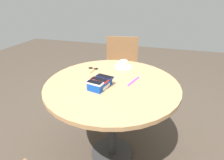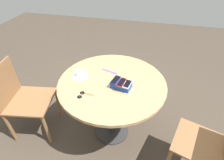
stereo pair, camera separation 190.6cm
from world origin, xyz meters
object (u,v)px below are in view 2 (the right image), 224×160
Objects in this scene: sunglasses at (82,95)px; chair_far_side at (205,147)px; phone_navy at (115,80)px; lanyard_strap at (109,71)px; coffee_cup at (80,73)px; phone_red at (121,82)px; phone_box at (121,85)px; round_table at (112,90)px; saucer at (80,76)px; phone_white at (127,84)px; chair_near_window at (24,99)px.

chair_far_side is at bearing 177.66° from sunglasses.
phone_navy reaches higher than lanyard_strap.
coffee_cup is at bearing -8.60° from phone_navy.
sunglasses is (0.32, 0.18, -0.06)m from phone_red.
phone_box is at bearing 127.16° from lanyard_strap.
sunglasses is at bearing 29.97° from phone_box.
phone_navy is at bearing -16.08° from chair_far_side.
phone_red is (-0.10, 0.07, 0.17)m from round_table.
lanyard_strap is at bearing -110.26° from sunglasses.
saucer is at bearing -65.47° from sunglasses.
phone_box is 0.07m from phone_white.
saucer is (0.44, -0.08, -0.02)m from phone_box.
phone_red reaches higher than phone_box.
coffee_cup reaches higher than round_table.
chair_near_window is at bearing -6.61° from sunglasses.
sunglasses is 0.81m from chair_near_window.
phone_white is 0.42m from sunglasses.
phone_white is 0.70× the size of lanyard_strap.
phone_white reaches higher than coffee_cup.
round_table is 0.18m from phone_navy.
lanyard_strap is 0.21× the size of chair_near_window.
coffee_cup is at bearing 119.46° from saucer.
chair_far_side is at bearing 175.94° from chair_near_window.
round_table is 1.27× the size of chair_far_side.
lanyard_strap is at bearing -52.84° from phone_box.
chair_far_side reaches higher than round_table.
phone_red is 0.45m from saucer.
phone_red is 0.29m from lanyard_strap.
coffee_cup is at bearing -2.13° from round_table.
phone_box is 0.22× the size of chair_near_window.
phone_white is 0.15× the size of chair_near_window.
phone_red is 0.06m from phone_navy.
round_table is 7.66× the size of sunglasses.
coffee_cup is (0.44, -0.08, -0.02)m from phone_red.
chair_near_window is (0.90, 0.32, -0.30)m from lanyard_strap.
chair_near_window is (0.97, 0.16, -0.19)m from round_table.
phone_navy is 0.24m from lanyard_strap.
phone_red is 1.52× the size of coffee_cup.
phone_navy is 1.08m from chair_near_window.
chair_far_side is (-1.24, 0.31, -0.33)m from saucer.
chair_near_window reaches higher than coffee_cup.
phone_white is (-0.16, 0.08, 0.17)m from round_table.
phone_navy is 1.05× the size of sunglasses.
phone_navy is 0.16× the size of chair_near_window.
saucer is at bearing -60.54° from coffee_cup.
chair_far_side reaches higher than sunglasses.
chair_near_window reaches higher than phone_red.
round_table is 0.35m from sunglasses.
phone_white is 0.86m from chair_far_side.
round_table is at bearing 177.87° from coffee_cup.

